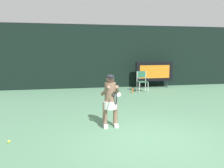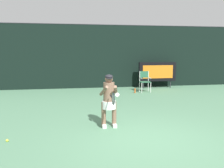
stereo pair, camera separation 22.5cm
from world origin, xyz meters
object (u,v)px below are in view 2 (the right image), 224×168
tennis_player (109,98)px  tennis_ball_loose (7,140)px  tennis_racket (113,98)px  water_bottle (135,91)px  scoreboard (157,72)px  umpire_chair (145,80)px

tennis_player → tennis_ball_loose: size_ratio=21.87×
tennis_racket → tennis_ball_loose: (-2.55, -0.06, -0.91)m
water_bottle → tennis_player: (-2.17, -5.19, 0.69)m
scoreboard → umpire_chair: 1.66m
scoreboard → tennis_racket: scoreboard is taller
scoreboard → tennis_player: scoreboard is taller
scoreboard → umpire_chair: size_ratio=2.04×
umpire_chair → tennis_ball_loose: bearing=-130.8°
scoreboard → tennis_ball_loose: scoreboard is taller
tennis_racket → water_bottle: bearing=49.7°
tennis_ball_loose → tennis_racket: bearing=1.3°
water_bottle → tennis_racket: size_ratio=0.44×
water_bottle → tennis_ball_loose: size_ratio=3.90×
umpire_chair → tennis_player: (-2.76, -5.44, 0.19)m
water_bottle → tennis_ball_loose: (-4.72, -5.92, -0.09)m
tennis_racket → umpire_chair: bearing=45.7°
water_bottle → tennis_player: 5.67m
umpire_chair → scoreboard: bearing=46.4°
scoreboard → tennis_racket: bearing=-118.1°
tennis_player → tennis_racket: (-0.00, -0.67, 0.13)m
umpire_chair → water_bottle: 0.81m
tennis_racket → tennis_ball_loose: bearing=161.4°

